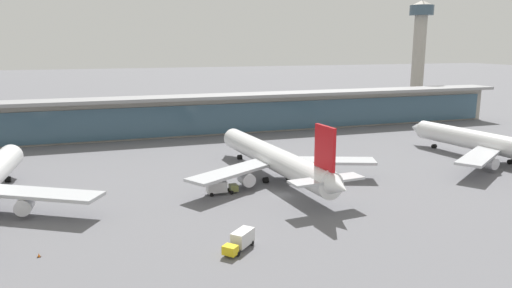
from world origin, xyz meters
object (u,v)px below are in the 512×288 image
at_px(airliner_centre_stand, 275,158).
at_px(control_tower, 419,46).
at_px(airliner_right_stand, 499,145).
at_px(service_truck_mid_apron_olive, 220,187).
at_px(service_truck_under_wing_yellow, 240,240).
at_px(safety_cone_delta, 39,255).

bearing_deg(airliner_centre_stand, control_tower, 40.66).
height_order(airliner_right_stand, service_truck_mid_apron_olive, airliner_right_stand).
height_order(service_truck_under_wing_yellow, service_truck_mid_apron_olive, same).
bearing_deg(control_tower, service_truck_mid_apron_olive, -141.03).
bearing_deg(safety_cone_delta, airliner_right_stand, 11.74).
distance_m(airliner_right_stand, safety_cone_delta, 122.50).
relative_size(airliner_right_stand, control_tower, 1.10).
relative_size(airliner_right_stand, safety_cone_delta, 95.21).
relative_size(airliner_centre_stand, service_truck_under_wing_yellow, 9.70).
relative_size(service_truck_under_wing_yellow, safety_cone_delta, 9.83).
relative_size(airliner_centre_stand, service_truck_mid_apron_olive, 9.06).
bearing_deg(airliner_right_stand, airliner_centre_stand, 175.32).
bearing_deg(control_tower, service_truck_under_wing_yellow, -134.81).
bearing_deg(safety_cone_delta, airliner_centre_stand, 29.97).
bearing_deg(airliner_centre_stand, service_truck_mid_apron_olive, -155.84).
relative_size(airliner_centre_stand, control_tower, 1.10).
height_order(control_tower, safety_cone_delta, control_tower).
height_order(service_truck_mid_apron_olive, safety_cone_delta, service_truck_mid_apron_olive).
relative_size(airliner_centre_stand, airliner_right_stand, 1.00).
bearing_deg(control_tower, airliner_right_stand, -115.36).
distance_m(airliner_centre_stand, service_truck_under_wing_yellow, 43.34).
bearing_deg(service_truck_mid_apron_olive, control_tower, 38.97).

